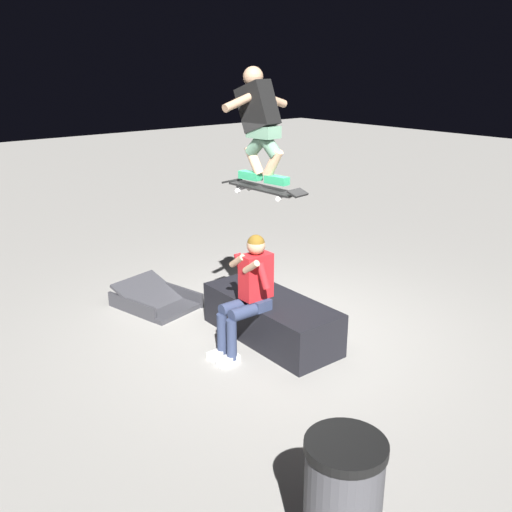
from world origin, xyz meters
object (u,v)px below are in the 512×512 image
object	(u,v)px
kicker_ramp	(156,302)
skateboard	(263,189)
person_sitting_on_ledge	(248,289)
ledge_box_main	(271,318)
skater_airborne	(259,120)

from	to	relation	value
kicker_ramp	skateboard	bearing A→B (deg)	-170.26
person_sitting_on_ledge	skateboard	world-z (taller)	skateboard
person_sitting_on_ledge	skateboard	bearing A→B (deg)	-113.41
ledge_box_main	person_sitting_on_ledge	bearing A→B (deg)	102.16
person_sitting_on_ledge	kicker_ramp	bearing A→B (deg)	5.16
skater_airborne	ledge_box_main	bearing A→B (deg)	-69.67
skateboard	kicker_ramp	xyz separation A→B (m)	(1.80, 0.31, -1.77)
ledge_box_main	skater_airborne	xyz separation A→B (m)	(-0.10, 0.27, 2.27)
skateboard	kicker_ramp	bearing A→B (deg)	9.74
ledge_box_main	skateboard	distance (m)	1.61
ledge_box_main	person_sitting_on_ledge	world-z (taller)	person_sitting_on_ledge
ledge_box_main	kicker_ramp	bearing A→B (deg)	19.02
skateboard	kicker_ramp	world-z (taller)	skateboard
person_sitting_on_ledge	skateboard	size ratio (longest dim) A/B	1.29
person_sitting_on_ledge	skater_airborne	distance (m)	1.78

